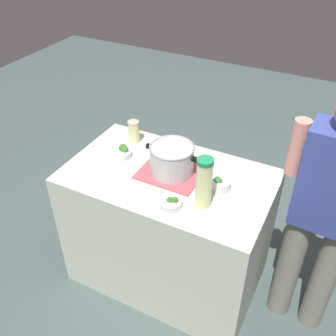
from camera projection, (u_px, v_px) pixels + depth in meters
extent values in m
plane|color=#455654|center=(168.00, 273.00, 2.76)|extent=(8.00, 8.00, 0.00)
cube|color=beige|center=(168.00, 229.00, 2.49)|extent=(1.21, 0.72, 0.88)
cube|color=#B24E58|center=(172.00, 172.00, 2.25)|extent=(0.36, 0.32, 0.01)
cylinder|color=#B7B7BC|center=(172.00, 160.00, 2.20)|extent=(0.25, 0.25, 0.17)
torus|color=#99999E|center=(172.00, 147.00, 2.15)|extent=(0.26, 0.26, 0.01)
cube|color=black|center=(150.00, 146.00, 2.22)|extent=(0.04, 0.02, 0.02)
cube|color=black|center=(195.00, 160.00, 2.12)|extent=(0.04, 0.02, 0.02)
cylinder|color=beige|center=(204.00, 185.00, 1.95)|extent=(0.08, 0.08, 0.27)
cylinder|color=#1C8852|center=(205.00, 161.00, 1.86)|extent=(0.09, 0.09, 0.02)
ellipsoid|color=yellow|center=(207.00, 173.00, 1.90)|extent=(0.04, 0.04, 0.01)
cylinder|color=beige|center=(134.00, 132.00, 2.48)|extent=(0.07, 0.07, 0.14)
cylinder|color=#B2AD99|center=(133.00, 122.00, 2.44)|extent=(0.08, 0.08, 0.01)
cylinder|color=silver|center=(121.00, 154.00, 2.37)|extent=(0.13, 0.13, 0.04)
ellipsoid|color=#277229|center=(122.00, 150.00, 2.38)|extent=(0.04, 0.04, 0.05)
ellipsoid|color=#357322|center=(123.00, 148.00, 2.37)|extent=(0.05, 0.05, 0.06)
ellipsoid|color=#387C35|center=(125.00, 150.00, 2.36)|extent=(0.04, 0.04, 0.05)
cylinder|color=silver|center=(170.00, 203.00, 2.00)|extent=(0.12, 0.12, 0.04)
ellipsoid|color=#30781A|center=(170.00, 201.00, 1.99)|extent=(0.04, 0.04, 0.04)
ellipsoid|color=#3C6C2A|center=(175.00, 201.00, 1.99)|extent=(0.04, 0.04, 0.05)
cylinder|color=silver|center=(221.00, 185.00, 2.12)|extent=(0.11, 0.11, 0.05)
ellipsoid|color=#206633|center=(217.00, 181.00, 2.11)|extent=(0.04, 0.04, 0.05)
ellipsoid|color=#376E2C|center=(218.00, 182.00, 2.10)|extent=(0.04, 0.04, 0.05)
cylinder|color=gray|center=(289.00, 266.00, 2.30)|extent=(0.14, 0.14, 0.81)
cylinder|color=gray|center=(324.00, 278.00, 2.22)|extent=(0.14, 0.14, 0.81)
cube|color=#364591|center=(336.00, 181.00, 1.85)|extent=(0.35, 0.22, 0.56)
cylinder|color=tan|center=(297.00, 147.00, 1.85)|extent=(0.08, 0.08, 0.30)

